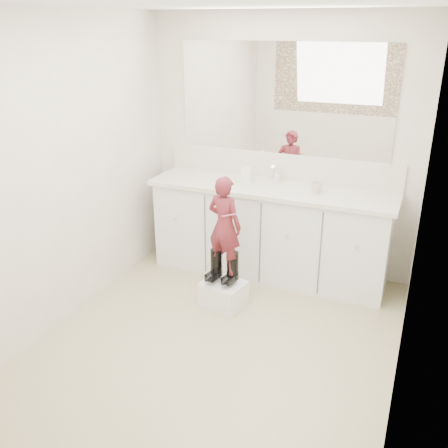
% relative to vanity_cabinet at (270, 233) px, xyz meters
% --- Properties ---
extents(floor, '(3.00, 3.00, 0.00)m').
position_rel_vanity_cabinet_xyz_m(floor, '(0.00, -1.23, -0.42)').
color(floor, '#928560').
rests_on(floor, ground).
extents(ceiling, '(3.00, 3.00, 0.00)m').
position_rel_vanity_cabinet_xyz_m(ceiling, '(0.00, -1.23, 1.97)').
color(ceiling, white).
rests_on(ceiling, wall_back).
extents(wall_back, '(2.60, 0.00, 2.60)m').
position_rel_vanity_cabinet_xyz_m(wall_back, '(0.00, 0.27, 0.77)').
color(wall_back, beige).
rests_on(wall_back, floor).
extents(wall_front, '(2.60, 0.00, 2.60)m').
position_rel_vanity_cabinet_xyz_m(wall_front, '(0.00, -2.73, 0.77)').
color(wall_front, beige).
rests_on(wall_front, floor).
extents(wall_left, '(0.00, 3.00, 3.00)m').
position_rel_vanity_cabinet_xyz_m(wall_left, '(-1.30, -1.23, 0.78)').
color(wall_left, beige).
rests_on(wall_left, floor).
extents(wall_right, '(0.00, 3.00, 3.00)m').
position_rel_vanity_cabinet_xyz_m(wall_right, '(1.30, -1.23, 0.78)').
color(wall_right, beige).
rests_on(wall_right, floor).
extents(vanity_cabinet, '(2.20, 0.55, 0.85)m').
position_rel_vanity_cabinet_xyz_m(vanity_cabinet, '(0.00, 0.00, 0.00)').
color(vanity_cabinet, silver).
rests_on(vanity_cabinet, floor).
extents(countertop, '(2.28, 0.58, 0.04)m').
position_rel_vanity_cabinet_xyz_m(countertop, '(0.00, -0.01, 0.45)').
color(countertop, beige).
rests_on(countertop, vanity_cabinet).
extents(backsplash, '(2.28, 0.03, 0.25)m').
position_rel_vanity_cabinet_xyz_m(backsplash, '(0.00, 0.26, 0.59)').
color(backsplash, beige).
rests_on(backsplash, countertop).
extents(mirror, '(2.00, 0.02, 1.00)m').
position_rel_vanity_cabinet_xyz_m(mirror, '(0.00, 0.26, 1.22)').
color(mirror, white).
rests_on(mirror, wall_back).
extents(dot_panel, '(2.00, 0.01, 1.20)m').
position_rel_vanity_cabinet_xyz_m(dot_panel, '(0.00, -2.71, 1.22)').
color(dot_panel, '#472819').
rests_on(dot_panel, wall_front).
extents(faucet, '(0.08, 0.08, 0.10)m').
position_rel_vanity_cabinet_xyz_m(faucet, '(0.00, 0.15, 0.52)').
color(faucet, silver).
rests_on(faucet, countertop).
extents(cup, '(0.12, 0.12, 0.10)m').
position_rel_vanity_cabinet_xyz_m(cup, '(0.43, -0.03, 0.51)').
color(cup, beige).
rests_on(cup, countertop).
extents(soap_bottle, '(0.11, 0.11, 0.21)m').
position_rel_vanity_cabinet_xyz_m(soap_bottle, '(-0.26, 0.03, 0.57)').
color(soap_bottle, silver).
rests_on(soap_bottle, countertop).
extents(step_stool, '(0.40, 0.35, 0.22)m').
position_rel_vanity_cabinet_xyz_m(step_stool, '(-0.17, -0.73, -0.31)').
color(step_stool, white).
rests_on(step_stool, floor).
extents(boot_left, '(0.14, 0.21, 0.29)m').
position_rel_vanity_cabinet_xyz_m(boot_left, '(-0.24, -0.71, -0.06)').
color(boot_left, black).
rests_on(boot_left, step_stool).
extents(boot_right, '(0.14, 0.21, 0.29)m').
position_rel_vanity_cabinet_xyz_m(boot_right, '(-0.09, -0.71, -0.06)').
color(boot_right, black).
rests_on(boot_right, step_stool).
extents(toddler, '(0.34, 0.26, 0.84)m').
position_rel_vanity_cabinet_xyz_m(toddler, '(-0.17, -0.71, 0.32)').
color(toddler, '#9B2F37').
rests_on(toddler, step_stool).
extents(toothbrush, '(0.14, 0.04, 0.06)m').
position_rel_vanity_cabinet_xyz_m(toothbrush, '(-0.10, -0.79, 0.45)').
color(toothbrush, '#CB4F71').
rests_on(toothbrush, toddler).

